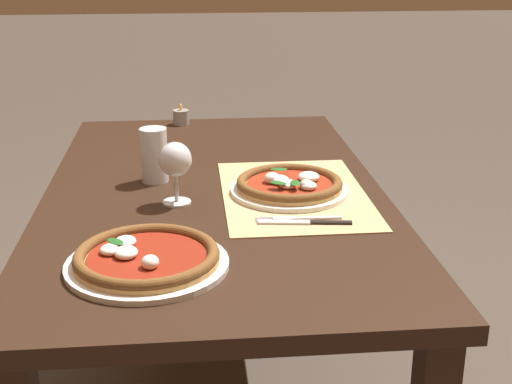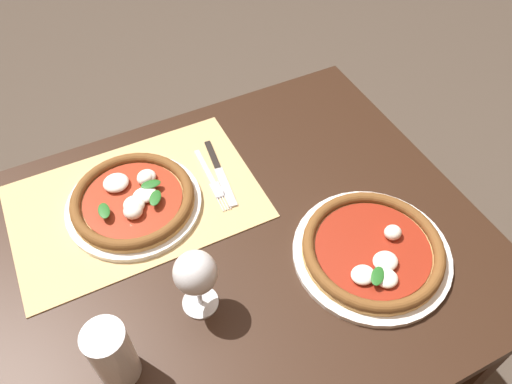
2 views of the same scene
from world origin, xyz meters
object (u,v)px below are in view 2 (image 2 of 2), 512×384
Objects in this scene: pizza_near at (135,199)px; fork at (213,179)px; wine_glass at (198,274)px; pint_glass at (115,354)px; knife at (221,172)px; pizza_far at (374,250)px.

pizza_near is 0.18m from fork.
wine_glass reaches higher than pint_glass.
pint_glass is 0.72× the size of fork.
knife is at bearing -134.53° from pint_glass.
pint_glass is (0.13, 0.34, 0.05)m from pizza_near.
wine_glass reaches higher than knife.
pizza_near reaches higher than knife.
wine_glass is at bearing 98.10° from pizza_near.
wine_glass is 0.77× the size of fork.
pizza_near is 0.21m from knife.
pint_glass reaches higher than pizza_near.
pint_glass is at bearing 45.47° from knife.
knife is at bearing -61.51° from pizza_far.
wine_glass is 1.07× the size of pint_glass.
pint_glass is at bearing 18.57° from wine_glass.
pizza_near is 0.52m from pizza_far.
pizza_near is at bearing -2.08° from fork.
pint_glass is at bearing 68.67° from pizza_near.
pizza_far is 0.37m from wine_glass.
pizza_near is 1.49× the size of fork.
pizza_far is at bearing 122.52° from fork.
wine_glass reaches higher than pizza_far.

